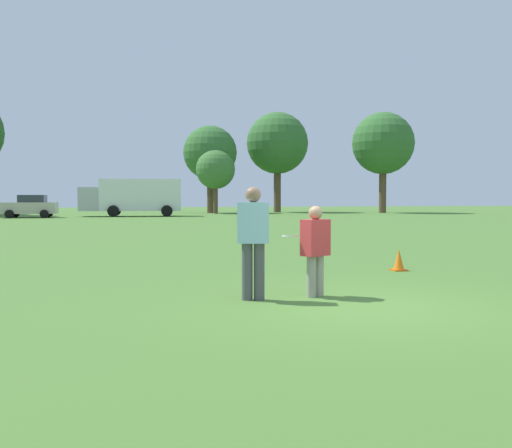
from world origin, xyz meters
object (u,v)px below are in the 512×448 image
object	(u,v)px
frisbee	(290,236)
player_thrower	(253,236)
player_defender	(315,246)
parked_car_center	(30,206)
box_truck	(133,196)
traffic_cone	(399,260)

from	to	relation	value
frisbee	player_thrower	bearing A→B (deg)	-161.63
player_thrower	frisbee	size ratio (longest dim) A/B	6.63
player_thrower	player_defender	world-z (taller)	player_thrower
parked_car_center	box_truck	bearing A→B (deg)	12.45
box_truck	player_defender	bearing A→B (deg)	-88.08
box_truck	frisbee	bearing A→B (deg)	-88.59
player_defender	traffic_cone	bearing A→B (deg)	43.51
player_defender	traffic_cone	world-z (taller)	player_defender
player_defender	box_truck	distance (m)	42.67
player_defender	frisbee	xyz separation A→B (m)	(-0.39, 0.16, 0.16)
player_defender	player_thrower	bearing A→B (deg)	-176.55
frisbee	box_truck	bearing A→B (deg)	91.41
parked_car_center	box_truck	xyz separation A→B (m)	(8.13, 1.79, 0.83)
frisbee	traffic_cone	distance (m)	4.35
player_defender	traffic_cone	xyz separation A→B (m)	(2.97, 2.82, -0.60)
frisbee	parked_car_center	xyz separation A→B (m)	(-9.17, 40.68, -0.07)
player_thrower	traffic_cone	bearing A→B (deg)	35.54
traffic_cone	box_truck	distance (m)	40.09
frisbee	box_truck	xyz separation A→B (m)	(-1.04, 42.48, 0.76)
player_defender	box_truck	size ratio (longest dim) A/B	0.17
parked_car_center	player_defender	bearing A→B (deg)	-76.83
traffic_cone	player_thrower	bearing A→B (deg)	-144.46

